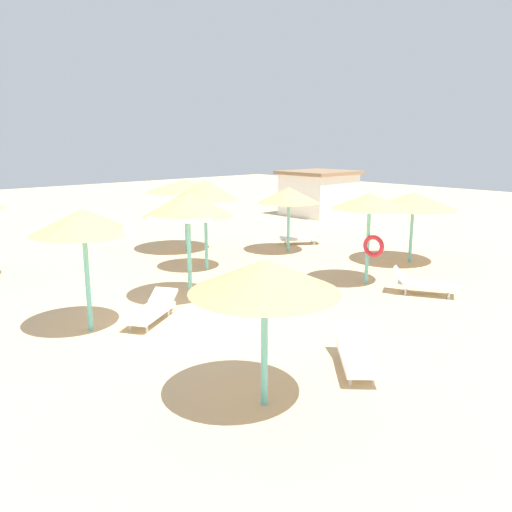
{
  "coord_description": "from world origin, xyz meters",
  "views": [
    {
      "loc": [
        10.8,
        -6.9,
        4.5
      ],
      "look_at": [
        0.0,
        3.0,
        1.2
      ],
      "focal_mm": 36.46,
      "sensor_mm": 36.0,
      "label": 1
    }
  ],
  "objects_px": {
    "parasol_8": "(185,186)",
    "beach_cabana": "(319,193)",
    "lounger_0": "(152,309)",
    "parasol_4": "(289,195)",
    "lounger_4": "(303,237)",
    "parasol_0": "(83,222)",
    "parasol_2": "(265,277)",
    "lounger_3": "(423,284)",
    "lounger_2": "(356,354)",
    "parasol_6": "(188,205)",
    "parasol_7": "(205,190)",
    "parasol_3": "(370,203)",
    "parasol_5": "(413,201)"
  },
  "relations": [
    {
      "from": "parasol_2",
      "to": "lounger_2",
      "type": "relative_size",
      "value": 1.43
    },
    {
      "from": "parasol_0",
      "to": "lounger_0",
      "type": "height_order",
      "value": "parasol_0"
    },
    {
      "from": "parasol_4",
      "to": "parasol_7",
      "type": "height_order",
      "value": "parasol_7"
    },
    {
      "from": "lounger_0",
      "to": "lounger_4",
      "type": "xyz_separation_m",
      "value": [
        -4.13,
        10.12,
        0.0
      ]
    },
    {
      "from": "parasol_3",
      "to": "parasol_7",
      "type": "relative_size",
      "value": 0.91
    },
    {
      "from": "parasol_2",
      "to": "lounger_3",
      "type": "height_order",
      "value": "parasol_2"
    },
    {
      "from": "parasol_0",
      "to": "parasol_6",
      "type": "height_order",
      "value": "parasol_6"
    },
    {
      "from": "lounger_4",
      "to": "beach_cabana",
      "type": "relative_size",
      "value": 0.48
    },
    {
      "from": "parasol_4",
      "to": "lounger_4",
      "type": "bearing_deg",
      "value": 112.07
    },
    {
      "from": "parasol_4",
      "to": "parasol_0",
      "type": "bearing_deg",
      "value": -73.1
    },
    {
      "from": "parasol_4",
      "to": "parasol_6",
      "type": "bearing_deg",
      "value": -68.51
    },
    {
      "from": "parasol_7",
      "to": "parasol_0",
      "type": "bearing_deg",
      "value": -63.16
    },
    {
      "from": "parasol_4",
      "to": "lounger_4",
      "type": "xyz_separation_m",
      "value": [
        -0.65,
        1.59,
        -2.0
      ]
    },
    {
      "from": "parasol_0",
      "to": "parasol_3",
      "type": "height_order",
      "value": "parasol_0"
    },
    {
      "from": "parasol_4",
      "to": "parasol_8",
      "type": "relative_size",
      "value": 0.82
    },
    {
      "from": "lounger_0",
      "to": "lounger_3",
      "type": "bearing_deg",
      "value": 64.46
    },
    {
      "from": "lounger_2",
      "to": "lounger_4",
      "type": "distance_m",
      "value": 12.65
    },
    {
      "from": "parasol_8",
      "to": "lounger_0",
      "type": "distance_m",
      "value": 8.89
    },
    {
      "from": "beach_cabana",
      "to": "parasol_2",
      "type": "bearing_deg",
      "value": -51.43
    },
    {
      "from": "lounger_0",
      "to": "lounger_3",
      "type": "relative_size",
      "value": 1.01
    },
    {
      "from": "parasol_6",
      "to": "beach_cabana",
      "type": "distance_m",
      "value": 18.17
    },
    {
      "from": "parasol_4",
      "to": "lounger_3",
      "type": "height_order",
      "value": "parasol_4"
    },
    {
      "from": "parasol_2",
      "to": "parasol_3",
      "type": "bearing_deg",
      "value": 113.93
    },
    {
      "from": "parasol_3",
      "to": "parasol_8",
      "type": "bearing_deg",
      "value": -170.83
    },
    {
      "from": "parasol_6",
      "to": "lounger_0",
      "type": "distance_m",
      "value": 3.11
    },
    {
      "from": "parasol_3",
      "to": "lounger_2",
      "type": "relative_size",
      "value": 1.59
    },
    {
      "from": "parasol_5",
      "to": "parasol_8",
      "type": "relative_size",
      "value": 0.97
    },
    {
      "from": "parasol_6",
      "to": "beach_cabana",
      "type": "relative_size",
      "value": 0.76
    },
    {
      "from": "parasol_4",
      "to": "beach_cabana",
      "type": "xyz_separation_m",
      "value": [
        -6.19,
        9.04,
        -0.96
      ]
    },
    {
      "from": "parasol_7",
      "to": "beach_cabana",
      "type": "distance_m",
      "value": 14.83
    },
    {
      "from": "parasol_8",
      "to": "beach_cabana",
      "type": "xyz_separation_m",
      "value": [
        -3.2,
        11.95,
        -1.31
      ]
    },
    {
      "from": "parasol_8",
      "to": "lounger_4",
      "type": "relative_size",
      "value": 1.65
    },
    {
      "from": "parasol_7",
      "to": "lounger_2",
      "type": "relative_size",
      "value": 1.75
    },
    {
      "from": "lounger_2",
      "to": "beach_cabana",
      "type": "relative_size",
      "value": 0.45
    },
    {
      "from": "parasol_4",
      "to": "lounger_3",
      "type": "distance_m",
      "value": 7.31
    },
    {
      "from": "parasol_3",
      "to": "lounger_3",
      "type": "distance_m",
      "value": 2.94
    },
    {
      "from": "parasol_5",
      "to": "parasol_4",
      "type": "bearing_deg",
      "value": -155.53
    },
    {
      "from": "parasol_5",
      "to": "lounger_3",
      "type": "height_order",
      "value": "parasol_5"
    },
    {
      "from": "parasol_2",
      "to": "parasol_7",
      "type": "distance_m",
      "value": 9.74
    },
    {
      "from": "parasol_8",
      "to": "lounger_3",
      "type": "distance_m",
      "value": 10.27
    },
    {
      "from": "parasol_0",
      "to": "parasol_2",
      "type": "bearing_deg",
      "value": 6.47
    },
    {
      "from": "lounger_4",
      "to": "parasol_7",
      "type": "bearing_deg",
      "value": -82.24
    },
    {
      "from": "parasol_0",
      "to": "parasol_3",
      "type": "distance_m",
      "value": 8.58
    },
    {
      "from": "parasol_6",
      "to": "lounger_0",
      "type": "xyz_separation_m",
      "value": [
        0.82,
        -1.76,
        -2.43
      ]
    },
    {
      "from": "lounger_3",
      "to": "parasol_3",
      "type": "bearing_deg",
      "value": -173.64
    },
    {
      "from": "lounger_3",
      "to": "lounger_4",
      "type": "xyz_separation_m",
      "value": [
        -7.53,
        3.01,
        -0.01
      ]
    },
    {
      "from": "lounger_3",
      "to": "beach_cabana",
      "type": "height_order",
      "value": "beach_cabana"
    },
    {
      "from": "beach_cabana",
      "to": "lounger_0",
      "type": "bearing_deg",
      "value": -61.14
    },
    {
      "from": "parasol_3",
      "to": "parasol_6",
      "type": "distance_m",
      "value": 5.67
    },
    {
      "from": "parasol_8",
      "to": "lounger_4",
      "type": "distance_m",
      "value": 5.6
    }
  ]
}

